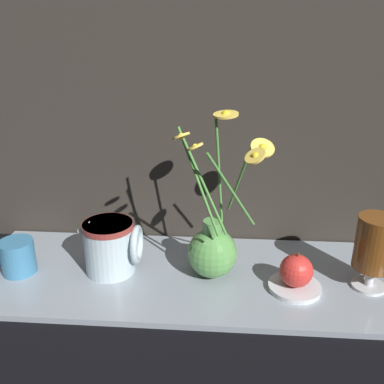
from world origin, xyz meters
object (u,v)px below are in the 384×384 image
(yellow_mug, at_px, (17,257))
(ceramic_pitcher, at_px, (111,244))
(vase_with_flowers, at_px, (213,247))
(tea_glass, at_px, (375,245))
(orange_fruit, at_px, (296,271))

(yellow_mug, bearing_deg, ceramic_pitcher, 5.96)
(vase_with_flowers, bearing_deg, yellow_mug, -177.45)
(vase_with_flowers, xyz_separation_m, yellow_mug, (-0.41, -0.02, -0.03))
(tea_glass, distance_m, orange_fruit, 0.16)
(vase_with_flowers, height_order, orange_fruit, vase_with_flowers)
(vase_with_flowers, distance_m, tea_glass, 0.31)
(vase_with_flowers, distance_m, yellow_mug, 0.41)
(yellow_mug, bearing_deg, tea_glass, -0.28)
(vase_with_flowers, height_order, ceramic_pitcher, vase_with_flowers)
(orange_fruit, bearing_deg, ceramic_pitcher, 173.44)
(yellow_mug, height_order, ceramic_pitcher, ceramic_pitcher)
(yellow_mug, bearing_deg, vase_with_flowers, 2.55)
(vase_with_flowers, xyz_separation_m, ceramic_pitcher, (-0.21, 0.00, -0.00))
(yellow_mug, xyz_separation_m, orange_fruit, (0.57, -0.02, 0.01))
(ceramic_pitcher, bearing_deg, yellow_mug, -174.04)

